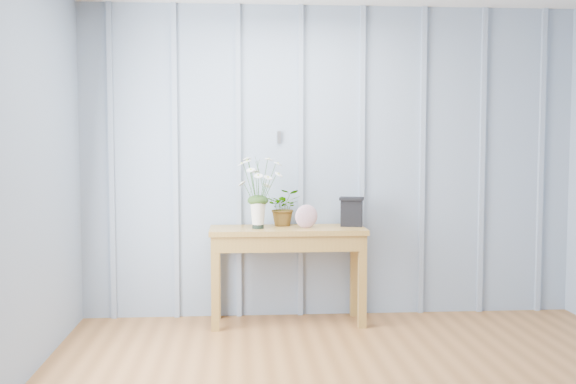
{
  "coord_description": "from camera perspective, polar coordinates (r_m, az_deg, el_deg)",
  "views": [
    {
      "loc": [
        -0.75,
        -3.17,
        1.4
      ],
      "look_at": [
        -0.37,
        1.94,
        1.03
      ],
      "focal_mm": 42.0,
      "sensor_mm": 36.0,
      "label": 1
    }
  ],
  "objects": [
    {
      "name": "sideboard",
      "position": [
        5.23,
        -0.04,
        -4.27
      ],
      "size": [
        1.2,
        0.45,
        0.75
      ],
      "color": "olive",
      "rests_on": "ground"
    },
    {
      "name": "felt_disc_vessel",
      "position": [
        5.18,
        1.57,
        -2.08
      ],
      "size": [
        0.19,
        0.09,
        0.18
      ],
      "primitive_type": "ellipsoid",
      "rotation": [
        0.0,
        0.0,
        0.21
      ],
      "color": "#8E466E",
      "rests_on": "sideboard"
    },
    {
      "name": "spider_plant",
      "position": [
        5.33,
        -0.35,
        -1.29
      ],
      "size": [
        0.27,
        0.23,
        0.29
      ],
      "primitive_type": "imported",
      "rotation": [
        0.0,
        0.0,
        -0.02
      ],
      "color": "#203D15",
      "rests_on": "sideboard"
    },
    {
      "name": "carved_box",
      "position": [
        5.31,
        5.41,
        -1.65
      ],
      "size": [
        0.22,
        0.18,
        0.23
      ],
      "color": "black",
      "rests_on": "sideboard"
    },
    {
      "name": "daisy_vase",
      "position": [
        5.13,
        -2.56,
        0.77
      ],
      "size": [
        0.39,
        0.3,
        0.56
      ],
      "color": "black",
      "rests_on": "sideboard"
    },
    {
      "name": "room_shell",
      "position": [
        4.19,
        6.27,
        12.16
      ],
      "size": [
        4.0,
        4.5,
        2.5
      ],
      "color": "#899AB1",
      "rests_on": "ground"
    }
  ]
}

